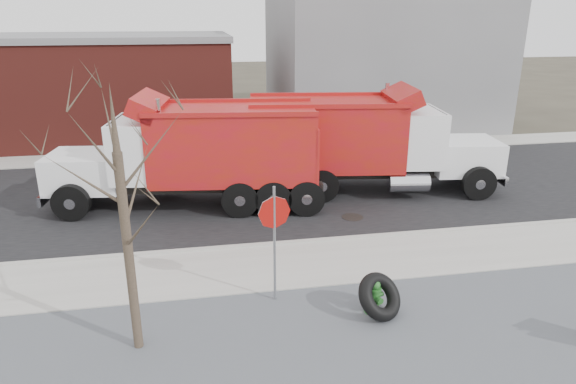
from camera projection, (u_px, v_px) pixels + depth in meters
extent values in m
plane|color=#383328|center=(277.00, 272.00, 13.15)|extent=(120.00, 120.00, 0.00)
cube|color=slate|center=(306.00, 356.00, 9.89)|extent=(60.00, 5.00, 0.03)
cube|color=#9E9B93|center=(275.00, 266.00, 13.37)|extent=(60.00, 2.50, 0.06)
cube|color=#9E9B93|center=(268.00, 245.00, 14.57)|extent=(60.00, 0.15, 0.11)
cube|color=black|center=(250.00, 192.00, 18.99)|extent=(60.00, 9.40, 0.02)
cube|color=#9E9B93|center=(237.00, 152.00, 24.28)|extent=(60.00, 2.00, 0.06)
cube|color=gray|center=(379.00, 54.00, 30.07)|extent=(12.00, 10.00, 8.00)
cube|color=maroon|center=(33.00, 90.00, 26.41)|extent=(20.00, 8.00, 5.00)
cube|color=gray|center=(24.00, 37.00, 25.54)|extent=(20.20, 8.20, 0.30)
cylinder|color=#382D23|center=(129.00, 256.00, 9.53)|extent=(0.18, 0.18, 4.00)
cone|color=#382D23|center=(113.00, 118.00, 8.67)|extent=(0.14, 0.14, 1.20)
cylinder|color=#2C6928|center=(373.00, 311.00, 11.36)|extent=(0.43, 0.43, 0.06)
cylinder|color=#2C6928|center=(374.00, 300.00, 11.26)|extent=(0.22, 0.22, 0.59)
cylinder|color=#2C6928|center=(375.00, 289.00, 11.18)|extent=(0.29, 0.29, 0.05)
sphere|color=#2C6928|center=(375.00, 285.00, 11.14)|extent=(0.23, 0.23, 0.23)
cylinder|color=#2C6928|center=(375.00, 281.00, 11.11)|extent=(0.05, 0.05, 0.06)
cylinder|color=#2C6928|center=(368.00, 298.00, 11.16)|extent=(0.15, 0.14, 0.11)
cylinder|color=#2C6928|center=(380.00, 294.00, 11.31)|extent=(0.15, 0.14, 0.11)
cylinder|color=#2C6928|center=(379.00, 300.00, 11.10)|extent=(0.18, 0.16, 0.15)
torus|color=black|center=(380.00, 297.00, 11.09)|extent=(1.40, 1.34, 1.03)
cylinder|color=gray|center=(275.00, 246.00, 11.40)|extent=(0.06, 0.06, 2.78)
cylinder|color=#A10F0B|center=(274.00, 212.00, 11.14)|extent=(0.74, 0.20, 0.75)
cube|color=black|center=(362.00, 172.00, 18.93)|extent=(9.24, 2.18, 0.24)
cube|color=white|center=(463.00, 156.00, 18.89)|extent=(2.63, 2.40, 1.18)
cube|color=silver|center=(492.00, 155.00, 18.94)|extent=(0.32, 1.87, 1.08)
cube|color=white|center=(414.00, 136.00, 18.56)|extent=(2.04, 2.68, 1.94)
cube|color=black|center=(436.00, 121.00, 18.42)|extent=(0.34, 2.14, 0.86)
cube|color=maroon|center=(325.00, 134.00, 18.39)|extent=(5.68, 3.29, 2.37)
cylinder|color=silver|center=(385.00, 118.00, 19.33)|extent=(0.17, 0.17, 2.58)
cylinder|color=black|center=(456.00, 165.00, 20.23)|extent=(1.22, 0.48, 1.18)
cylinder|color=black|center=(479.00, 183.00, 18.04)|extent=(1.22, 0.48, 1.18)
cylinder|color=black|center=(288.00, 168.00, 19.83)|extent=(1.22, 0.48, 1.18)
cylinder|color=black|center=(291.00, 185.00, 17.88)|extent=(1.22, 0.48, 1.18)
cube|color=black|center=(194.00, 186.00, 17.46)|extent=(8.82, 2.03, 0.24)
cube|color=white|center=(86.00, 171.00, 17.08)|extent=(2.61, 2.37, 1.18)
cube|color=silver|center=(53.00, 171.00, 17.02)|extent=(0.30, 1.87, 1.07)
cube|color=white|center=(142.00, 148.00, 16.93)|extent=(2.01, 2.67, 1.93)
cube|color=black|center=(117.00, 132.00, 16.71)|extent=(0.32, 2.14, 0.86)
cube|color=maroon|center=(233.00, 144.00, 17.05)|extent=(5.65, 3.23, 2.36)
cylinder|color=silver|center=(161.00, 141.00, 15.85)|extent=(0.17, 0.17, 2.58)
cylinder|color=black|center=(71.00, 203.00, 16.21)|extent=(1.21, 0.47, 1.18)
cylinder|color=black|center=(93.00, 180.00, 18.39)|extent=(1.21, 0.47, 1.18)
cylinder|color=black|center=(273.00, 197.00, 16.66)|extent=(1.21, 0.47, 1.18)
cylinder|color=black|center=(272.00, 178.00, 18.60)|extent=(1.21, 0.47, 1.18)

